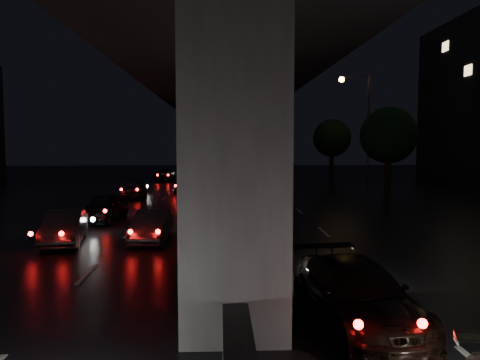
{
  "coord_description": "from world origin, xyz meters",
  "views": [
    {
      "loc": [
        -0.25,
        -18.98,
        3.65
      ],
      "look_at": [
        0.73,
        4.85,
        1.79
      ],
      "focal_mm": 35.0,
      "sensor_mm": 36.0,
      "label": 1
    }
  ],
  "objects": [
    {
      "name": "ground",
      "position": [
        0.0,
        0.0,
        0.0
      ],
      "size": [
        120.0,
        120.0,
        0.0
      ],
      "primitive_type": "plane",
      "color": "black",
      "rests_on": "ground"
    },
    {
      "name": "viaduct",
      "position": [
        0.0,
        5.0,
        8.34
      ],
      "size": [
        12.0,
        80.0,
        10.5
      ],
      "color": "#38393B",
      "rests_on": "ground"
    },
    {
      "name": "median_barrier",
      "position": [
        0.0,
        5.0,
        0.42
      ],
      "size": [
        0.45,
        70.0,
        0.85
      ],
      "primitive_type": "cube",
      "color": "#38393B",
      "rests_on": "ground"
    },
    {
      "name": "tree_c",
      "position": [
        11.0,
        12.0,
        4.2
      ],
      "size": [
        3.8,
        3.8,
        6.12
      ],
      "color": "black",
      "rests_on": "ground"
    },
    {
      "name": "tree_d",
      "position": [
        11.0,
        28.0,
        4.2
      ],
      "size": [
        3.8,
        3.8,
        6.12
      ],
      "color": "black",
      "rests_on": "ground"
    },
    {
      "name": "streetlight_far",
      "position": [
        10.97,
        18.0,
        5.66
      ],
      "size": [
        2.52,
        0.44,
        9.0
      ],
      "color": "#2D2D33",
      "rests_on": "ground"
    },
    {
      "name": "car_3",
      "position": [
        2.48,
        -9.88,
        0.63
      ],
      "size": [
        2.26,
        4.51,
        1.26
      ],
      "primitive_type": "imported",
      "rotation": [
        0.0,
        0.0,
        0.12
      ],
      "color": "black",
      "rests_on": "ground"
    },
    {
      "name": "car_4",
      "position": [
        -5.97,
        -1.85,
        0.6
      ],
      "size": [
        1.85,
        3.78,
        1.19
      ],
      "primitive_type": "imported",
      "rotation": [
        0.0,
        0.0,
        0.17
      ],
      "color": "black",
      "rests_on": "ground"
    },
    {
      "name": "car_5",
      "position": [
        -2.86,
        -1.51,
        0.56
      ],
      "size": [
        1.27,
        3.42,
        1.12
      ],
      "primitive_type": "imported",
      "rotation": [
        0.0,
        0.0,
        -0.03
      ],
      "color": "#252528",
      "rests_on": "ground"
    },
    {
      "name": "car_6",
      "position": [
        -5.75,
        3.04,
        0.65
      ],
      "size": [
        1.91,
        3.93,
        1.29
      ],
      "primitive_type": "imported",
      "rotation": [
        0.0,
        0.0,
        -0.1
      ],
      "color": "black",
      "rests_on": "ground"
    },
    {
      "name": "car_7",
      "position": [
        -6.11,
        12.87,
        0.6
      ],
      "size": [
        2.34,
        4.38,
        1.21
      ],
      "primitive_type": "imported",
      "rotation": [
        0.0,
        0.0,
        0.16
      ],
      "color": "#232426",
      "rests_on": "ground"
    },
    {
      "name": "car_8",
      "position": [
        -3.01,
        15.88,
        0.56
      ],
      "size": [
        1.43,
        3.34,
        1.13
      ],
      "primitive_type": "imported",
      "rotation": [
        0.0,
        0.0,
        0.03
      ],
      "color": "black",
      "rests_on": "ground"
    },
    {
      "name": "car_9",
      "position": [
        -2.56,
        17.13,
        0.65
      ],
      "size": [
        1.4,
        3.96,
        1.3
      ],
      "primitive_type": "imported",
      "rotation": [
        0.0,
        0.0,
        0.01
      ],
      "color": "#58544C",
      "rests_on": "ground"
    },
    {
      "name": "car_10",
      "position": [
        -2.8,
        26.97,
        0.55
      ],
      "size": [
        2.38,
        4.15,
        1.09
      ],
      "primitive_type": "imported",
      "rotation": [
        0.0,
        0.0,
        -0.15
      ],
      "color": "black",
      "rests_on": "ground"
    },
    {
      "name": "car_11",
      "position": [
        -5.69,
        26.8,
        0.6
      ],
      "size": [
        2.25,
        4.43,
        1.2
      ],
      "primitive_type": "imported",
      "rotation": [
        0.0,
        0.0,
        -0.06
      ],
      "color": "black",
      "rests_on": "ground"
    }
  ]
}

